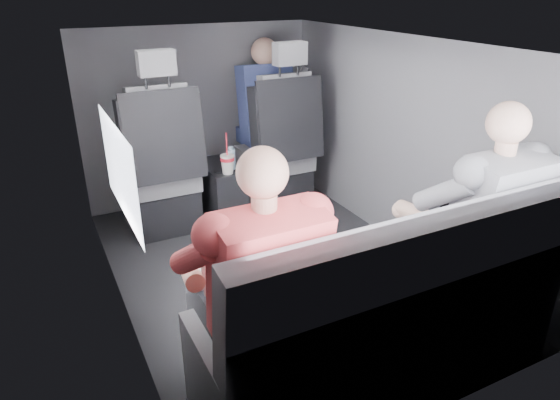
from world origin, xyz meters
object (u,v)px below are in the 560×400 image
passenger_rear_right (469,225)px  laptop_black (449,207)px  center_console (222,190)px  rear_bench (386,325)px  soda_cup (227,163)px  front_seat_right (278,158)px  laptop_white (236,261)px  water_bottle (231,159)px  front_seat_left (161,177)px  passenger_front_right (265,105)px  passenger_rear_left (252,288)px

passenger_rear_right → laptop_black: bearing=75.7°
center_console → laptop_black: size_ratio=1.50×
rear_bench → passenger_rear_right: passenger_rear_right is taller
soda_cup → laptop_black: (0.57, -1.49, 0.15)m
front_seat_right → laptop_white: 1.94m
water_bottle → laptop_black: size_ratio=0.54×
front_seat_left → passenger_rear_right: (0.96, -1.81, 0.22)m
front_seat_left → center_console: (0.45, 0.04, -0.20)m
laptop_black → passenger_rear_right: 0.18m
front_seat_right → passenger_rear_right: size_ratio=1.05×
laptop_black → passenger_front_right: size_ratio=0.39×
center_console → passenger_rear_left: 1.97m
center_console → rear_bench: 1.94m
rear_bench → laptop_white: rear_bench is taller
front_seat_left → passenger_rear_left: bearing=-93.7°
front_seat_right → rear_bench: front_seat_right is taller
water_bottle → rear_bench: bearing=-91.1°
laptop_white → passenger_front_right: 2.16m
rear_bench → laptop_white: (-0.56, 0.26, 0.33)m
passenger_front_right → passenger_rear_left: bearing=-116.7°
rear_bench → soda_cup: bearing=90.4°
water_bottle → center_console: bearing=105.5°
front_seat_right → laptop_black: size_ratio=3.96×
laptop_white → passenger_rear_right: (1.07, -0.17, -0.01)m
water_bottle → laptop_white: bearing=-111.0°
rear_bench → passenger_rear_left: size_ratio=1.36×
water_bottle → passenger_front_right: (0.43, 0.35, 0.27)m
passenger_rear_right → passenger_rear_left: bearing=180.0°
front_seat_left → passenger_rear_right: size_ratio=1.05×
center_console → soda_cup: soda_cup is taller
center_console → passenger_front_right: passenger_front_right is taller
front_seat_right → passenger_front_right: 0.44m
passenger_rear_left → laptop_black: bearing=8.8°
rear_bench → passenger_rear_right: size_ratio=1.32×
passenger_front_right → passenger_rear_right: bearing=-88.8°
laptop_white → front_seat_left: bearing=86.2°
water_bottle → front_seat_right: bearing=12.0°
soda_cup → passenger_front_right: bearing=39.5°
water_bottle → passenger_rear_right: 1.79m
front_seat_right → passenger_rear_right: bearing=-88.0°
soda_cup → laptop_white: 1.60m
laptop_white → laptop_black: size_ratio=1.13×
rear_bench → center_console: bearing=90.0°
front_seat_right → rear_bench: 1.96m
front_seat_left → laptop_white: front_seat_left is taller
rear_bench → front_seat_left: bearing=103.3°
front_seat_right → soda_cup: front_seat_right is taller
passenger_rear_left → passenger_front_right: (1.04, 2.06, 0.14)m
passenger_front_right → laptop_white: bearing=-118.5°
front_seat_left → center_console: front_seat_left is taller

